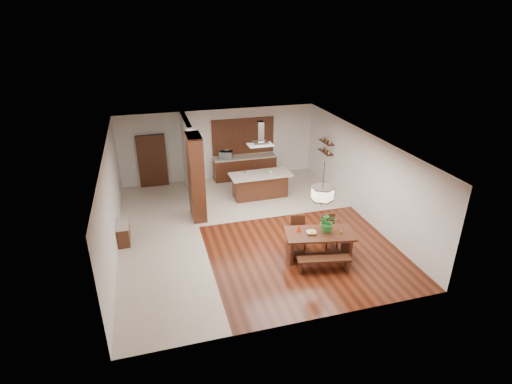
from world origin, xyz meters
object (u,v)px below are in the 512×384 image
object	(u,v)px
dining_bench	(324,264)
dining_chair_right	(330,231)
pendant_lantern	(323,185)
foliage_plant	(328,222)
dining_table	(319,239)
range_hood	(260,134)
dining_chair_left	(298,233)
fruit_bowl	(311,233)
microwave	(226,155)
kitchen_island	(260,185)
hallway_console	(124,233)
island_cup	(271,172)

from	to	relation	value
dining_bench	dining_chair_right	distance (m)	1.38
pendant_lantern	foliage_plant	xyz separation A→B (m)	(0.24, 0.01, -1.16)
dining_table	range_hood	xyz separation A→B (m)	(-0.44, 4.39, 1.89)
dining_chair_left	dining_bench	bearing A→B (deg)	-69.42
dining_table	pendant_lantern	distance (m)	1.67
pendant_lantern	range_hood	bearing A→B (deg)	95.72
fruit_bowl	microwave	distance (m)	6.47
dining_table	range_hood	world-z (taller)	range_hood
dining_bench	foliage_plant	size ratio (longest dim) A/B	2.48
dining_table	kitchen_island	world-z (taller)	kitchen_island
dining_bench	kitchen_island	bearing A→B (deg)	93.47
kitchen_island	dining_chair_right	bearing A→B (deg)	-76.53
kitchen_island	range_hood	world-z (taller)	range_hood
hallway_console	dining_chair_right	world-z (taller)	dining_chair_right
fruit_bowl	range_hood	size ratio (longest dim) A/B	0.30
range_hood	microwave	size ratio (longest dim) A/B	1.69
kitchen_island	hallway_console	bearing A→B (deg)	-158.68
pendant_lantern	foliage_plant	bearing A→B (deg)	3.37
dining_table	microwave	xyz separation A→B (m)	(-1.31, 6.39, 0.52)
hallway_console	microwave	size ratio (longest dim) A/B	1.65
dining_chair_right	pendant_lantern	world-z (taller)	pendant_lantern
kitchen_island	dining_table	bearing A→B (deg)	-85.38
foliage_plant	microwave	bearing A→B (deg)	103.69
dining_table	kitchen_island	distance (m)	4.40
foliage_plant	island_cup	xyz separation A→B (m)	(-0.30, 4.25, -0.09)
dining_bench	microwave	xyz separation A→B (m)	(-1.18, 7.06, 0.89)
dining_chair_left	fruit_bowl	world-z (taller)	dining_chair_left
fruit_bowl	range_hood	distance (m)	4.67
microwave	pendant_lantern	bearing A→B (deg)	-58.19
dining_table	dining_chair_left	distance (m)	0.75
foliage_plant	fruit_bowl	distance (m)	0.55
dining_chair_right	range_hood	world-z (taller)	range_hood
hallway_console	island_cup	xyz separation A→B (m)	(5.27, 1.91, 0.67)
dining_table	dining_chair_left	xyz separation A→B (m)	(-0.35, 0.66, -0.09)
fruit_bowl	range_hood	world-z (taller)	range_hood
range_hood	kitchen_island	bearing A→B (deg)	-90.00
microwave	dining_chair_left	bearing A→B (deg)	-60.27
range_hood	island_cup	xyz separation A→B (m)	(0.37, -0.12, -1.48)
hallway_console	fruit_bowl	bearing A→B (deg)	-24.70
dining_chair_left	dining_chair_right	xyz separation A→B (m)	(0.93, -0.18, 0.00)
dining_bench	dining_chair_right	world-z (taller)	dining_chair_right
dining_chair_right	fruit_bowl	distance (m)	1.00
hallway_console	dining_chair_right	bearing A→B (deg)	-17.67
fruit_bowl	pendant_lantern	bearing A→B (deg)	-3.60
range_hood	dining_chair_left	bearing A→B (deg)	-88.65
island_cup	dining_table	bearing A→B (deg)	-89.10
hallway_console	island_cup	world-z (taller)	island_cup
fruit_bowl	microwave	bearing A→B (deg)	99.55
range_hood	island_cup	bearing A→B (deg)	-17.66
hallway_console	foliage_plant	bearing A→B (deg)	-22.81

